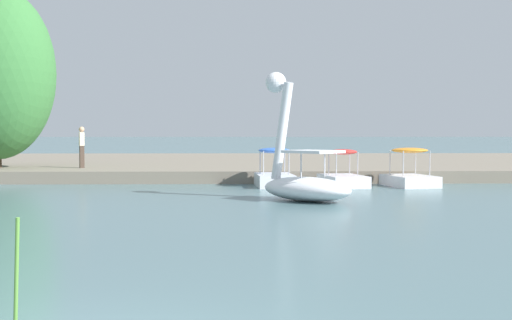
{
  "coord_description": "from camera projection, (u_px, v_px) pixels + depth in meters",
  "views": [
    {
      "loc": [
        1.47,
        -5.59,
        2.01
      ],
      "look_at": [
        2.07,
        16.63,
        1.1
      ],
      "focal_mm": 47.11,
      "sensor_mm": 36.0,
      "label": 1
    }
  ],
  "objects": [
    {
      "name": "shore_bank_far",
      "position": [
        212.0,
        164.0,
        37.45
      ],
      "size": [
        130.41,
        22.73,
        0.49
      ],
      "primitive_type": "cube",
      "color": "slate",
      "rests_on": "ground_plane"
    },
    {
      "name": "pedal_boat_red",
      "position": [
        343.0,
        177.0,
        24.83
      ],
      "size": [
        1.72,
        2.48,
        1.39
      ],
      "color": "white",
      "rests_on": "ground_plane"
    },
    {
      "name": "swan_boat",
      "position": [
        303.0,
        176.0,
        19.75
      ],
      "size": [
        3.25,
        3.29,
        3.85
      ],
      "color": "white",
      "rests_on": "ground_plane"
    },
    {
      "name": "pedal_boat_orange",
      "position": [
        409.0,
        174.0,
        24.97
      ],
      "size": [
        1.9,
        2.51,
        1.44
      ],
      "color": "white",
      "rests_on": "ground_plane"
    },
    {
      "name": "pedal_boat_blue",
      "position": [
        274.0,
        175.0,
        24.89
      ],
      "size": [
        1.47,
        2.45,
        1.44
      ],
      "color": "white",
      "rests_on": "ground_plane"
    },
    {
      "name": "person_on_path",
      "position": [
        82.0,
        146.0,
        28.75
      ],
      "size": [
        0.27,
        0.28,
        1.77
      ],
      "color": "#47382D",
      "rests_on": "shore_bank_far"
    }
  ]
}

